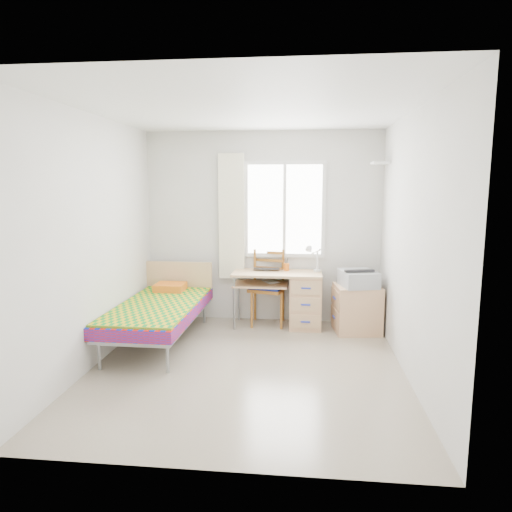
{
  "coord_description": "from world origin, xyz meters",
  "views": [
    {
      "loc": [
        0.56,
        -4.48,
        1.88
      ],
      "look_at": [
        0.03,
        0.55,
        1.09
      ],
      "focal_mm": 32.0,
      "sensor_mm": 36.0,
      "label": 1
    }
  ],
  "objects": [
    {
      "name": "wall_back",
      "position": [
        0.0,
        1.75,
        1.3
      ],
      "size": [
        3.2,
        0.0,
        3.2
      ],
      "primitive_type": "plane",
      "rotation": [
        1.57,
        0.0,
        0.0
      ],
      "color": "silver",
      "rests_on": "ground"
    },
    {
      "name": "curtain",
      "position": [
        -0.42,
        1.68,
        1.45
      ],
      "size": [
        0.35,
        0.05,
        1.7
      ],
      "primitive_type": "cube",
      "color": "white",
      "rests_on": "wall_back"
    },
    {
      "name": "chair",
      "position": [
        0.1,
        1.57,
        0.57
      ],
      "size": [
        0.53,
        0.53,
        1.01
      ],
      "rotation": [
        0.0,
        0.0,
        -0.25
      ],
      "color": "#96591D",
      "rests_on": "floor"
    },
    {
      "name": "ceiling",
      "position": [
        0.0,
        0.0,
        2.6
      ],
      "size": [
        3.5,
        3.5,
        0.0
      ],
      "primitive_type": "plane",
      "rotation": [
        3.14,
        0.0,
        0.0
      ],
      "color": "white",
      "rests_on": "wall_back"
    },
    {
      "name": "cabinet",
      "position": [
        1.26,
        1.31,
        0.3
      ],
      "size": [
        0.63,
        0.57,
        0.61
      ],
      "rotation": [
        0.0,
        0.0,
        0.14
      ],
      "color": "tan",
      "rests_on": "floor"
    },
    {
      "name": "book",
      "position": [
        0.06,
        1.5,
        0.59
      ],
      "size": [
        0.25,
        0.28,
        0.02
      ],
      "primitive_type": "imported",
      "rotation": [
        0.0,
        0.0,
        0.52
      ],
      "color": "gray",
      "rests_on": "desk"
    },
    {
      "name": "pen_cup",
      "position": [
        0.34,
        1.6,
        0.78
      ],
      "size": [
        0.1,
        0.1,
        0.1
      ],
      "primitive_type": "cylinder",
      "rotation": [
        0.0,
        0.0,
        -0.28
      ],
      "color": "orange",
      "rests_on": "desk"
    },
    {
      "name": "window",
      "position": [
        0.3,
        1.73,
        1.55
      ],
      "size": [
        1.1,
        0.04,
        1.3
      ],
      "color": "white",
      "rests_on": "wall_back"
    },
    {
      "name": "bed",
      "position": [
        -1.14,
        0.71,
        0.41
      ],
      "size": [
        0.92,
        1.94,
        0.83
      ],
      "rotation": [
        0.0,
        0.0,
        -0.01
      ],
      "color": "gray",
      "rests_on": "floor"
    },
    {
      "name": "floating_shelf",
      "position": [
        1.49,
        1.4,
        2.15
      ],
      "size": [
        0.2,
        0.32,
        0.03
      ],
      "primitive_type": "cube",
      "color": "white",
      "rests_on": "wall_right"
    },
    {
      "name": "floor",
      "position": [
        0.0,
        0.0,
        0.0
      ],
      "size": [
        3.5,
        3.5,
        0.0
      ],
      "primitive_type": "plane",
      "color": "#BCAD93",
      "rests_on": "ground"
    },
    {
      "name": "desk",
      "position": [
        0.53,
        1.46,
        0.4
      ],
      "size": [
        1.18,
        0.55,
        0.74
      ],
      "rotation": [
        0.0,
        0.0,
        -0.01
      ],
      "color": "tan",
      "rests_on": "floor"
    },
    {
      "name": "task_lamp",
      "position": [
        0.69,
        1.44,
        0.97
      ],
      "size": [
        0.21,
        0.31,
        0.37
      ],
      "rotation": [
        0.0,
        0.0,
        -0.11
      ],
      "color": "white",
      "rests_on": "desk"
    },
    {
      "name": "wall_right",
      "position": [
        1.6,
        0.0,
        1.3
      ],
      "size": [
        0.0,
        3.5,
        3.5
      ],
      "primitive_type": "plane",
      "rotation": [
        1.57,
        0.0,
        -1.57
      ],
      "color": "silver",
      "rests_on": "ground"
    },
    {
      "name": "laptop",
      "position": [
        0.07,
        1.53,
        0.75
      ],
      "size": [
        0.35,
        0.23,
        0.03
      ],
      "primitive_type": "imported",
      "rotation": [
        0.0,
        0.0,
        0.0
      ],
      "color": "black",
      "rests_on": "desk"
    },
    {
      "name": "wall_left",
      "position": [
        -1.6,
        0.0,
        1.3
      ],
      "size": [
        0.0,
        3.5,
        3.5
      ],
      "primitive_type": "plane",
      "rotation": [
        1.57,
        0.0,
        1.57
      ],
      "color": "silver",
      "rests_on": "ground"
    },
    {
      "name": "printer",
      "position": [
        1.26,
        1.29,
        0.71
      ],
      "size": [
        0.52,
        0.57,
        0.21
      ],
      "rotation": [
        0.0,
        0.0,
        0.24
      ],
      "color": "#A3A7AA",
      "rests_on": "cabinet"
    }
  ]
}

